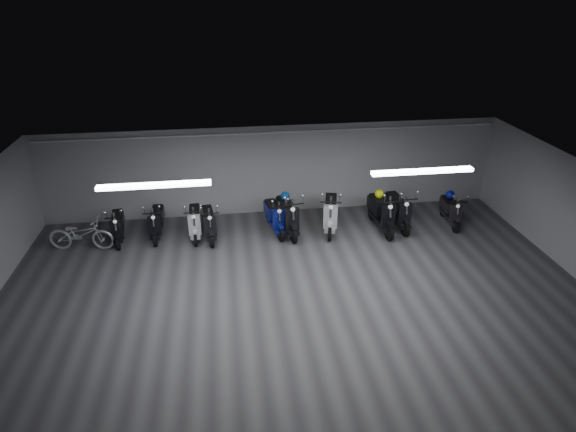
{
  "coord_description": "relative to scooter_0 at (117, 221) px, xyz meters",
  "views": [
    {
      "loc": [
        -1.46,
        -8.7,
        6.7
      ],
      "look_at": [
        0.09,
        2.5,
        1.05
      ],
      "focal_mm": 29.74,
      "sensor_mm": 36.0,
      "label": 1
    }
  ],
  "objects": [
    {
      "name": "back_wall",
      "position": [
        4.58,
        1.29,
        0.8
      ],
      "size": [
        14.0,
        0.01,
        2.8
      ],
      "primitive_type": "cube",
      "color": "#99999C",
      "rests_on": "ground"
    },
    {
      "name": "helmet_0",
      "position": [
        4.77,
        0.09,
        0.44
      ],
      "size": [
        0.27,
        0.27,
        0.27
      ],
      "primitive_type": "sphere",
      "color": "navy",
      "rests_on": "scooter_5"
    },
    {
      "name": "bicycle",
      "position": [
        -0.91,
        -0.38,
        -0.03
      ],
      "size": [
        1.82,
        0.86,
        1.13
      ],
      "primitive_type": "imported",
      "rotation": [
        0.0,
        0.0,
        1.43
      ],
      "color": "silver",
      "rests_on": "floor"
    },
    {
      "name": "fluor_strip_right",
      "position": [
        7.58,
        -2.72,
        2.14
      ],
      "size": [
        2.4,
        0.18,
        0.08
      ],
      "primitive_type": "cube",
      "color": "white",
      "rests_on": "ceiling"
    },
    {
      "name": "helmet_2",
      "position": [
        7.53,
        -0.12,
        0.44
      ],
      "size": [
        0.27,
        0.27,
        0.27
      ],
      "primitive_type": "sphere",
      "color": "#E0F10E",
      "rests_on": "scooter_7"
    },
    {
      "name": "floor",
      "position": [
        4.58,
        -3.72,
        -0.6
      ],
      "size": [
        14.0,
        10.0,
        0.01
      ],
      "primitive_type": "cube",
      "color": "#3C3B3E",
      "rests_on": "ground"
    },
    {
      "name": "fluor_strip_left",
      "position": [
        1.58,
        -2.72,
        2.14
      ],
      "size": [
        2.4,
        0.18,
        0.08
      ],
      "primitive_type": "cube",
      "color": "white",
      "rests_on": "ceiling"
    },
    {
      "name": "conduit",
      "position": [
        4.58,
        1.2,
        2.02
      ],
      "size": [
        13.6,
        0.05,
        0.05
      ],
      "primitive_type": "cylinder",
      "rotation": [
        0.0,
        1.57,
        0.0
      ],
      "color": "white",
      "rests_on": "back_wall"
    },
    {
      "name": "scooter_6",
      "position": [
        6.07,
        -0.19,
        0.13
      ],
      "size": [
        1.09,
        2.06,
        1.46
      ],
      "primitive_type": null,
      "rotation": [
        0.0,
        0.0,
        -0.23
      ],
      "color": "silver",
      "rests_on": "floor"
    },
    {
      "name": "scooter_4",
      "position": [
        4.44,
        -0.08,
        0.05
      ],
      "size": [
        0.86,
        1.82,
        1.3
      ],
      "primitive_type": null,
      "rotation": [
        0.0,
        0.0,
        0.17
      ],
      "color": "navy",
      "rests_on": "floor"
    },
    {
      "name": "scooter_1",
      "position": [
        1.06,
        0.07,
        0.02
      ],
      "size": [
        0.58,
        1.67,
        1.24
      ],
      "primitive_type": null,
      "rotation": [
        0.0,
        0.0,
        -0.01
      ],
      "color": "black",
      "rests_on": "floor"
    },
    {
      "name": "ceiling",
      "position": [
        4.58,
        -3.72,
        2.21
      ],
      "size": [
        14.0,
        10.0,
        0.01
      ],
      "primitive_type": "cube",
      "color": "slate",
      "rests_on": "ground"
    },
    {
      "name": "scooter_0",
      "position": [
        0.0,
        0.0,
        0.0
      ],
      "size": [
        0.73,
        1.66,
        1.2
      ],
      "primitive_type": null,
      "rotation": [
        0.0,
        0.0,
        0.12
      ],
      "color": "black",
      "rests_on": "floor"
    },
    {
      "name": "scooter_2",
      "position": [
        2.14,
        -0.05,
        0.03
      ],
      "size": [
        0.62,
        1.71,
        1.26
      ],
      "primitive_type": null,
      "rotation": [
        0.0,
        0.0,
        0.03
      ],
      "color": "silver",
      "rests_on": "floor"
    },
    {
      "name": "scooter_3",
      "position": [
        2.54,
        -0.19,
        0.04
      ],
      "size": [
        0.76,
        1.76,
        1.27
      ],
      "primitive_type": null,
      "rotation": [
        0.0,
        0.0,
        0.12
      ],
      "color": "black",
      "rests_on": "floor"
    },
    {
      "name": "scooter_8",
      "position": [
        8.1,
        -0.24,
        0.11
      ],
      "size": [
        0.74,
        1.93,
        1.41
      ],
      "primitive_type": null,
      "rotation": [
        0.0,
        0.0,
        0.06
      ],
      "color": "black",
      "rests_on": "floor"
    },
    {
      "name": "scooter_9",
      "position": [
        9.73,
        -0.34,
        -0.0
      ],
      "size": [
        0.68,
        1.64,
        1.19
      ],
      "primitive_type": null,
      "rotation": [
        0.0,
        0.0,
        -0.09
      ],
      "color": "black",
      "rests_on": "floor"
    },
    {
      "name": "scooter_5",
      "position": [
        4.8,
        -0.18,
        0.13
      ],
      "size": [
        0.9,
        2.04,
        1.47
      ],
      "primitive_type": null,
      "rotation": [
        0.0,
        0.0,
        0.12
      ],
      "color": "black",
      "rests_on": "floor"
    },
    {
      "name": "scooter_7",
      "position": [
        7.55,
        -0.39,
        0.13
      ],
      "size": [
        0.79,
        2.0,
        1.46
      ],
      "primitive_type": null,
      "rotation": [
        0.0,
        0.0,
        0.07
      ],
      "color": "black",
      "rests_on": "floor"
    },
    {
      "name": "helmet_1",
      "position": [
        9.75,
        -0.12,
        0.28
      ],
      "size": [
        0.27,
        0.27,
        0.27
      ],
      "primitive_type": "sphere",
      "color": "navy",
      "rests_on": "scooter_9"
    }
  ]
}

